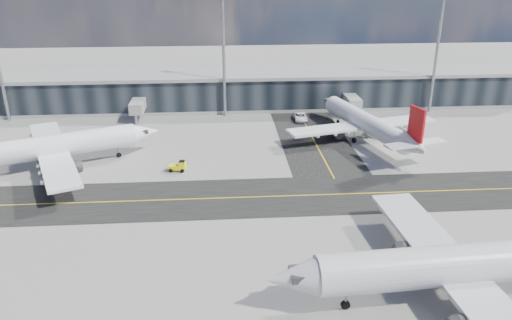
% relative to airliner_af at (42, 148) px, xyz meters
% --- Properties ---
extents(ground, '(300.00, 300.00, 0.00)m').
position_rel_airliner_af_xyz_m(ground, '(32.52, -17.69, -4.06)').
color(ground, gray).
rests_on(ground, ground).
extents(taxiway_lanes, '(180.00, 63.00, 0.03)m').
position_rel_airliner_af_xyz_m(taxiway_lanes, '(36.43, -6.95, -4.05)').
color(taxiway_lanes, black).
rests_on(taxiway_lanes, ground).
extents(terminal_concourse, '(152.00, 19.80, 8.80)m').
position_rel_airliner_af_xyz_m(terminal_concourse, '(32.56, 37.25, 0.03)').
color(terminal_concourse, black).
rests_on(terminal_concourse, ground).
extents(floodlight_masts, '(102.50, 0.70, 28.90)m').
position_rel_airliner_af_xyz_m(floodlight_masts, '(32.52, 30.31, 11.54)').
color(floodlight_masts, gray).
rests_on(floodlight_masts, ground).
extents(airliner_af, '(39.86, 34.47, 12.30)m').
position_rel_airliner_af_xyz_m(airliner_af, '(0.00, 0.00, 0.00)').
color(airliner_af, white).
rests_on(airliner_af, ground).
extents(airliner_redtail, '(32.55, 37.83, 11.34)m').
position_rel_airliner_af_xyz_m(airliner_redtail, '(61.08, 10.66, -0.32)').
color(airliner_redtail, white).
rests_on(airliner_redtail, ground).
extents(airliner_near, '(44.98, 38.34, 13.33)m').
position_rel_airliner_af_xyz_m(airliner_near, '(58.30, -40.47, 0.34)').
color(airliner_near, silver).
rests_on(airliner_near, ground).
extents(baggage_tug, '(3.27, 1.97, 1.94)m').
position_rel_airliner_af_xyz_m(baggage_tug, '(23.81, -2.45, -3.10)').
color(baggage_tug, '#FDF30D').
rests_on(baggage_tug, ground).
extents(service_van, '(2.97, 6.14, 1.68)m').
position_rel_airliner_af_xyz_m(service_van, '(49.87, 25.29, -3.22)').
color(service_van, white).
rests_on(service_van, ground).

